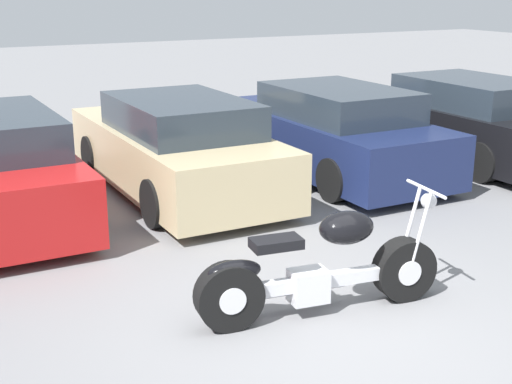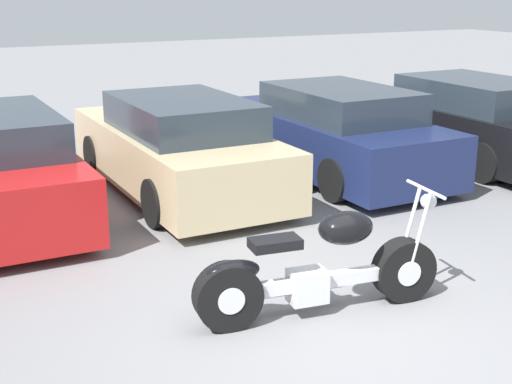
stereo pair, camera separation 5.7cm
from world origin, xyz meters
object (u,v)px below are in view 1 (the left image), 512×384
parked_car_black (461,120)px  parked_car_navy (330,132)px  motorcycle (319,270)px  parked_car_champagne (176,148)px

parked_car_black → parked_car_navy: bearing=174.9°
motorcycle → parked_car_champagne: size_ratio=0.52×
motorcycle → parked_car_champagne: parked_car_champagne is taller
motorcycle → parked_car_black: size_ratio=0.52×
parked_car_navy → parked_car_black: size_ratio=1.00×
parked_car_champagne → parked_car_black: 5.06m
motorcycle → parked_car_black: bearing=36.0°
parked_car_navy → parked_car_black: (2.53, -0.22, 0.00)m
parked_car_black → motorcycle: bearing=-144.0°
parked_car_navy → parked_car_champagne: bearing=176.9°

